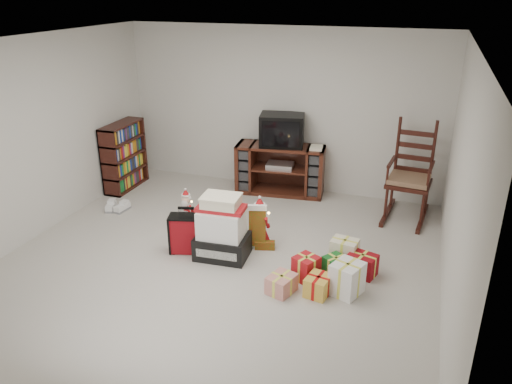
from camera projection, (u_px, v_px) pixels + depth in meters
room at (217, 161)px, 5.50m from camera, size 5.01×5.01×2.51m
tv_stand at (280, 169)px, 7.75m from camera, size 1.40×0.64×0.77m
bookshelf at (124, 157)px, 7.90m from camera, size 0.29×0.87×1.06m
rocking_chair at (409, 184)px, 6.92m from camera, size 0.66×0.99×1.42m
gift_pile at (222, 231)px, 5.91m from camera, size 0.65×0.49×0.78m
red_suitcase at (186, 234)px, 6.05m from camera, size 0.41×0.29×0.57m
stocking at (257, 227)px, 6.13m from camera, size 0.29×0.19×0.57m
teddy_bear at (236, 245)px, 5.98m from camera, size 0.24×0.21×0.35m
santa_figurine at (260, 226)px, 6.23m from camera, size 0.31×0.30×0.64m
mrs_claus_figurine at (187, 213)px, 6.69m from camera, size 0.27×0.26×0.55m
sneaker_pair at (117, 207)px, 7.25m from camera, size 0.34×0.29×0.10m
gift_cluster at (326, 270)px, 5.49m from camera, size 0.82×1.19×0.28m
crt_television at (282, 130)px, 7.52m from camera, size 0.73×0.59×0.48m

